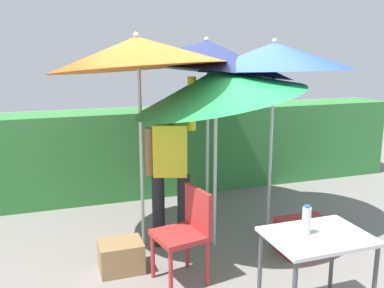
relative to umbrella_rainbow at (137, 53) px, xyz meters
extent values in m
plane|color=gray|center=(0.62, -0.20, -2.12)|extent=(24.00, 24.00, 0.00)
cube|color=#38843D|center=(0.62, 1.78, -1.48)|extent=(8.00, 0.70, 1.28)
cylinder|color=silver|center=(0.01, 0.01, -1.14)|extent=(0.04, 0.04, 1.96)
cone|color=#EA5919|center=(0.00, 0.00, 0.00)|extent=(1.86, 1.86, 0.56)
sphere|color=silver|center=(-0.01, -0.01, 0.18)|extent=(0.05, 0.05, 0.05)
cylinder|color=silver|center=(0.96, 0.48, -1.17)|extent=(0.04, 0.04, 1.89)
cone|color=#19234C|center=(0.96, 0.50, -0.04)|extent=(2.13, 2.10, 0.65)
sphere|color=silver|center=(0.95, 0.52, 0.16)|extent=(0.05, 0.05, 0.05)
cylinder|color=silver|center=(1.59, 0.01, -1.16)|extent=(0.04, 0.04, 1.92)
cone|color=blue|center=(1.59, 0.01, -0.04)|extent=(1.79, 1.79, 0.39)
sphere|color=silver|center=(1.58, 0.01, 0.13)|extent=(0.05, 0.05, 0.05)
cylinder|color=silver|center=(0.77, -0.25, -1.30)|extent=(0.04, 0.04, 1.64)
cone|color=green|center=(0.77, -0.28, -0.33)|extent=(1.84, 1.82, 0.70)
sphere|color=silver|center=(0.76, -0.31, -0.15)|extent=(0.05, 0.05, 0.05)
cylinder|color=black|center=(0.44, -0.15, -1.71)|extent=(0.14, 0.14, 0.82)
cylinder|color=black|center=(0.18, -0.06, -1.71)|extent=(0.14, 0.14, 0.82)
cube|color=yellow|center=(0.31, -0.10, -1.02)|extent=(0.41, 0.33, 0.56)
sphere|color=#8C6647|center=(0.31, -0.10, -0.63)|extent=(0.22, 0.22, 0.22)
cylinder|color=yellow|center=(0.52, -0.18, -0.52)|extent=(0.12, 0.12, 0.56)
cylinder|color=#8C6647|center=(0.09, -0.02, -1.04)|extent=(0.12, 0.12, 0.52)
cylinder|color=#B72D2D|center=(-0.05, -0.72, -1.90)|extent=(0.04, 0.04, 0.44)
cylinder|color=#B72D2D|center=(0.02, -1.09, -1.90)|extent=(0.04, 0.04, 0.44)
cylinder|color=#B72D2D|center=(0.32, -0.65, -1.90)|extent=(0.04, 0.04, 0.44)
cylinder|color=#B72D2D|center=(0.39, -1.02, -1.90)|extent=(0.04, 0.04, 0.44)
cube|color=#B72D2D|center=(0.17, -0.87, -1.66)|extent=(0.52, 0.52, 0.05)
cube|color=#B72D2D|center=(0.36, -0.83, -1.43)|extent=(0.12, 0.44, 0.40)
cube|color=red|center=(1.62, -0.72, -1.94)|extent=(0.54, 0.39, 0.36)
cube|color=#9E7A4C|center=(-0.32, -0.49, -1.97)|extent=(0.43, 0.34, 0.30)
cylinder|color=#4C4C51|center=(1.40, -1.49, -1.77)|extent=(0.04, 0.04, 0.70)
cylinder|color=#4C4C51|center=(0.68, -1.49, -1.77)|extent=(0.04, 0.04, 0.70)
cylinder|color=#4C4C51|center=(1.40, -2.01, -1.77)|extent=(0.04, 0.04, 0.70)
cube|color=silver|center=(1.04, -1.75, -1.41)|extent=(0.80, 0.60, 0.03)
cylinder|color=silver|center=(0.96, -1.71, -1.28)|extent=(0.07, 0.07, 0.22)
cylinder|color=#2D60B7|center=(0.96, -1.71, -1.16)|extent=(0.04, 0.04, 0.02)
camera|label=1|loc=(-0.90, -4.36, 0.03)|focal=39.61mm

